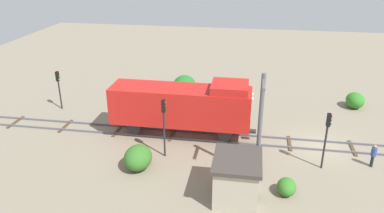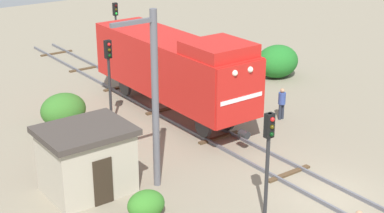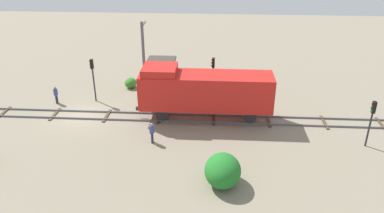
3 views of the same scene
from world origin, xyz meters
TOP-DOWN VIEW (x-y plane):
  - ground_plane at (0.00, 0.00)m, footprint 90.00×90.00m
  - railway_track at (0.00, 0.00)m, footprint 2.40×56.67m
  - locomotive at (0.00, 10.90)m, footprint 2.90×11.60m
  - traffic_signal_near at (-3.20, 0.41)m, footprint 0.32×0.34m
  - traffic_signal_mid at (-3.40, 11.62)m, footprint 0.32×0.34m
  - traffic_signal_far at (3.60, 23.40)m, footprint 0.32×0.34m
  - worker_near_track at (-2.40, -3.09)m, footprint 0.38×0.38m
  - worker_by_signal at (4.20, 7.12)m, footprint 0.38×0.38m
  - catenary_mast at (-5.07, 4.93)m, footprint 1.94×0.28m
  - relay_hut at (-7.50, 6.16)m, footprint 3.50×2.90m
  - bush_near at (-6.70, 3.06)m, footprint 1.45×1.19m
  - bush_mid at (9.07, 12.48)m, footprint 2.86×2.34m
  - bush_far at (8.45, -4.31)m, footprint 2.06×1.68m
  - bush_back at (-5.36, 13.06)m, footprint 2.35×1.92m

SIDE VIEW (x-z plane):
  - ground_plane at x=0.00m, z-range 0.00..0.00m
  - railway_track at x=0.00m, z-range -0.01..0.15m
  - bush_near at x=-6.70m, z-range 0.00..1.06m
  - bush_far at x=8.45m, z-range 0.00..1.50m
  - bush_back at x=-5.36m, z-range 0.00..1.71m
  - worker_near_track at x=-2.40m, z-range 0.15..1.85m
  - worker_by_signal at x=4.20m, z-range 0.15..1.85m
  - bush_mid at x=9.07m, z-range 0.00..2.08m
  - relay_hut at x=-7.50m, z-range 0.02..2.76m
  - traffic_signal_far at x=3.60m, z-range 0.74..4.45m
  - locomotive at x=0.00m, z-range 0.47..5.07m
  - traffic_signal_near at x=-3.20m, z-range 0.81..4.97m
  - traffic_signal_mid at x=-3.40m, z-range 0.86..5.34m
  - catenary_mast at x=-5.07m, z-range 0.24..7.54m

